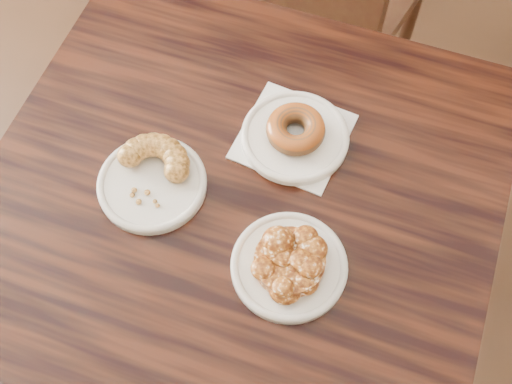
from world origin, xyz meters
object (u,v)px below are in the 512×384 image
(glazed_donut, at_px, (296,129))
(apple_fritter, at_px, (290,261))
(cruller_fragment, at_px, (150,177))
(cafe_table, at_px, (241,280))

(glazed_donut, height_order, apple_fritter, glazed_donut)
(cruller_fragment, bearing_deg, glazed_donut, 40.88)
(cafe_table, bearing_deg, cruller_fragment, -169.46)
(apple_fritter, xyz_separation_m, cruller_fragment, (-0.24, 0.05, 0.00))
(glazed_donut, distance_m, apple_fritter, 0.22)
(cafe_table, bearing_deg, apple_fritter, -36.14)
(cafe_table, xyz_separation_m, cruller_fragment, (-0.13, -0.03, 0.41))
(cafe_table, relative_size, glazed_donut, 8.40)
(cafe_table, height_order, apple_fritter, apple_fritter)
(apple_fritter, height_order, cruller_fragment, cruller_fragment)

